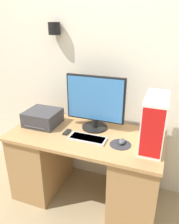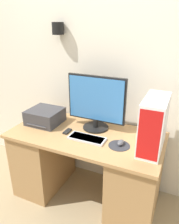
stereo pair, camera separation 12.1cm
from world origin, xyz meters
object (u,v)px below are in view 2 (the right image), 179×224
Objects in this scene: keyboard at (87,138)px; printer at (45,116)px; computer_tower at (154,125)px; mouse at (121,143)px; monitor at (96,102)px; remote_control at (67,131)px.

printer reaches higher than keyboard.
keyboard is at bearing -171.34° from computer_tower.
mouse is at bearing -6.75° from printer.
mouse is at bearing -168.21° from computer_tower.
computer_tower reaches higher than keyboard.
monitor is 1.29× the size of computer_tower.
mouse is at bearing 6.10° from keyboard.
printer is 3.09× the size of remote_control.
mouse is 0.31m from computer_tower.
monitor is 6.37× the size of mouse.
monitor is at bearing 93.72° from keyboard.
printer is at bearing 164.39° from remote_control.
computer_tower is 0.79m from remote_control.
remote_control is (0.31, -0.09, -0.06)m from printer.
monitor reaches higher than mouse.
monitor is at bearing 11.75° from printer.
printer is (-0.83, 0.10, 0.05)m from mouse.
printer is (-1.07, 0.05, -0.15)m from computer_tower.
keyboard is 0.55m from printer.
keyboard is 0.76× the size of computer_tower.
monitor is 5.42× the size of remote_control.
mouse is 0.85× the size of remote_control.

